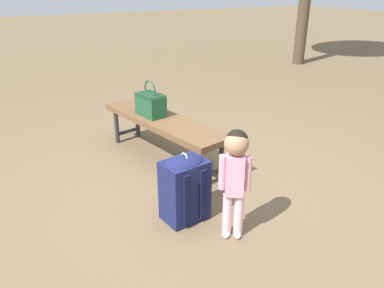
% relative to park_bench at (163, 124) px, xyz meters
% --- Properties ---
extents(ground_plane, '(40.00, 40.00, 0.00)m').
position_rel_park_bench_xyz_m(ground_plane, '(0.78, -0.08, -0.39)').
color(ground_plane, brown).
rests_on(ground_plane, ground).
extents(park_bench, '(1.65, 0.73, 0.45)m').
position_rel_park_bench_xyz_m(park_bench, '(0.00, 0.00, 0.00)').
color(park_bench, brown).
rests_on(park_bench, ground).
extents(handbag, '(0.35, 0.23, 0.37)m').
position_rel_park_bench_xyz_m(handbag, '(-0.14, -0.07, 0.18)').
color(handbag, '#1E4C2D').
rests_on(handbag, park_bench).
extents(child_standing, '(0.17, 0.19, 0.82)m').
position_rel_park_bench_xyz_m(child_standing, '(1.41, -0.09, 0.15)').
color(child_standing, '#E5B2C6').
rests_on(child_standing, ground).
extents(backpack_large, '(0.33, 0.36, 0.56)m').
position_rel_park_bench_xyz_m(backpack_large, '(1.04, -0.29, -0.11)').
color(backpack_large, '#191E4C').
rests_on(backpack_large, ground).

